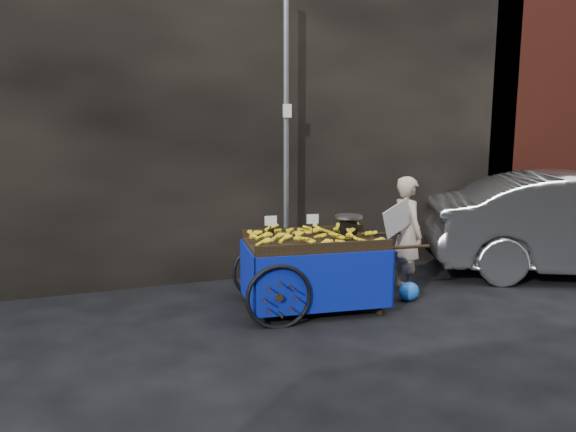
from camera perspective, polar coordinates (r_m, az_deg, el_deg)
name	(u,v)px	position (r m, az deg, el deg)	size (l,w,h in m)	color
ground	(299,310)	(6.90, 1.11, -9.56)	(80.00, 80.00, 0.00)	black
building_wall	(264,106)	(9.09, -2.45, 11.15)	(13.50, 2.00, 5.00)	black
street_pole	(286,140)	(7.83, -0.20, 7.76)	(0.12, 0.10, 4.00)	slate
banana_cart	(310,249)	(6.76, 2.23, -3.35)	(2.33, 1.28, 1.21)	black
vendor	(407,234)	(7.68, 11.99, -1.76)	(0.75, 0.61, 1.55)	tan
plastic_bag	(409,291)	(7.37, 12.19, -7.50)	(0.27, 0.22, 0.25)	blue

